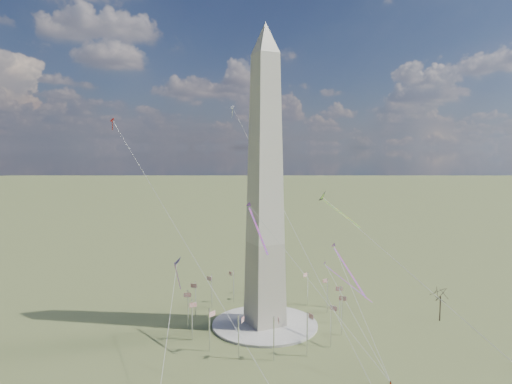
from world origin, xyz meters
name	(u,v)px	position (x,y,z in m)	size (l,w,h in m)	color
ground	(265,325)	(0.00, 0.00, 0.00)	(2000.00, 2000.00, 0.00)	#536030
plaza	(265,324)	(0.00, 0.00, 0.40)	(36.00, 36.00, 0.80)	beige
washington_monument	(265,186)	(0.00, 0.00, 47.95)	(15.56, 15.56, 100.00)	#BAAD9C
flagpole_ring	(265,305)	(0.00, 0.00, 7.27)	(54.40, 54.40, 13.00)	white
tree_near	(441,294)	(56.65, -24.23, 9.51)	(7.63, 7.63, 13.34)	#443629
kite_delta_black	(325,199)	(35.75, 16.02, 40.07)	(13.50, 16.17, 14.22)	black
kite_diamond_purple	(177,265)	(-29.21, 4.09, 23.64)	(2.81, 3.72, 10.84)	navy
kite_streamer_left	(345,264)	(20.12, -17.06, 23.12)	(2.95, 19.37, 13.30)	#FF284D
kite_streamer_mid	(255,222)	(-9.25, -10.98, 37.98)	(4.19, 18.72, 12.90)	#FF284D
kite_streamer_right	(341,277)	(34.41, 2.85, 11.50)	(11.70, 16.83, 13.33)	#FF284D
kite_small_red	(112,121)	(-41.58, 40.83, 70.22)	(1.34, 1.74, 4.48)	red
kite_small_white	(232,108)	(8.18, 44.70, 77.13)	(1.46, 1.98, 5.04)	white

